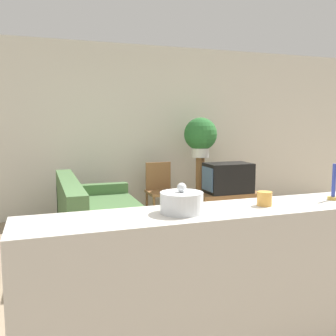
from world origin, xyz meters
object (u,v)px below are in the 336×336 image
object	(u,v)px
wooden_chair	(161,188)
decorative_bowl	(182,202)
couch	(100,223)
potted_plant	(200,135)
television	(228,178)

from	to	relation	value
wooden_chair	decorative_bowl	world-z (taller)	decorative_bowl
couch	potted_plant	bearing A→B (deg)	29.75
wooden_chair	television	bearing A→B (deg)	-25.22
couch	decorative_bowl	bearing A→B (deg)	-88.23
couch	wooden_chair	distance (m)	1.46
couch	wooden_chair	xyz separation A→B (m)	(1.08, 0.97, 0.19)
wooden_chair	decorative_bowl	distance (m)	3.62
couch	potted_plant	distance (m)	2.23
couch	wooden_chair	size ratio (longest dim) A/B	2.31
television	wooden_chair	world-z (taller)	television
television	decorative_bowl	size ratio (longest dim) A/B	2.83
couch	potted_plant	size ratio (longest dim) A/B	3.21
couch	television	size ratio (longest dim) A/B	2.92
wooden_chair	potted_plant	world-z (taller)	potted_plant
television	wooden_chair	xyz separation A→B (m)	(-0.91, 0.43, -0.17)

